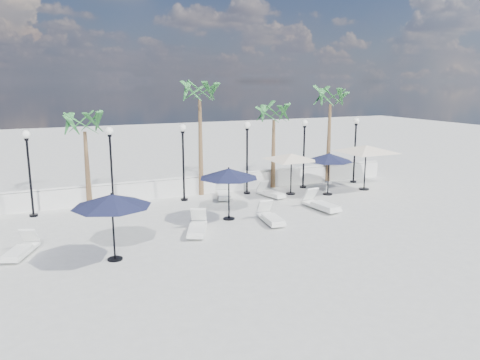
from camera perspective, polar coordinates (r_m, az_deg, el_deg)
name	(u,v)px	position (r m, az deg, el deg)	size (l,w,h in m)	color
ground	(236,239)	(17.98, -0.49, -7.21)	(100.00, 100.00, 0.00)	#A6A6A1
balustrade	(178,187)	(24.64, -7.53, -0.89)	(26.00, 0.30, 1.01)	silver
lamppost_1	(28,161)	(22.31, -24.38, 2.09)	(0.36, 0.36, 3.84)	black
lamppost_2	(111,156)	(22.55, -15.48, 2.82)	(0.36, 0.36, 3.84)	black
lamppost_3	(183,152)	(23.33, -6.96, 3.46)	(0.36, 0.36, 3.84)	black
lamppost_4	(247,148)	(24.58, 0.87, 3.98)	(0.36, 0.36, 3.84)	black
lamppost_5	(304,144)	(26.25, 7.82, 4.37)	(0.36, 0.36, 3.84)	black
lamppost_6	(355,141)	(28.25, 13.88, 4.67)	(0.36, 0.36, 3.84)	black
palm_1	(84,128)	(23.06, -18.43, 6.00)	(2.60, 2.60, 4.70)	brown
palm_2	(200,97)	(24.23, -4.94, 10.05)	(2.60, 2.60, 6.10)	brown
palm_3	(274,117)	(26.04, 4.15, 7.62)	(2.60, 2.60, 4.90)	brown
palm_4	(330,102)	(27.94, 10.96, 9.33)	(2.60, 2.60, 5.70)	brown
lounger_2	(21,249)	(17.91, -25.13, -7.67)	(1.27, 1.93, 0.69)	silver
lounger_3	(197,227)	(18.61, -5.24, -5.75)	(1.41, 2.12, 0.76)	silver
lounger_4	(223,193)	(24.09, -2.05, -1.62)	(1.19, 2.10, 0.75)	silver
lounger_5	(271,193)	(24.36, 3.76, -1.55)	(0.94, 1.88, 0.67)	silver
lounger_6	(271,217)	(19.94, 3.77, -4.54)	(0.89, 2.05, 0.74)	silver
lounger_7	(321,204)	(22.20, 9.86, -2.92)	(0.90, 2.20, 0.80)	silver
side_table_1	(113,206)	(22.34, -15.20, -3.05)	(0.47, 0.47, 0.46)	silver
side_table_2	(327,186)	(25.70, 10.52, -0.74)	(0.59, 0.59, 0.57)	silver
parasol_navy_left	(112,201)	(15.92, -15.37, -2.47)	(2.63, 2.63, 2.33)	black
parasol_navy_mid	(229,174)	(19.99, -1.39, 0.79)	(2.58, 2.58, 2.31)	black
parasol_navy_right	(329,157)	(24.91, 10.80, 2.71)	(2.53, 2.53, 2.27)	black
parasol_cream_sq_a	(366,146)	(26.47, 15.15, 4.08)	(5.43, 5.43, 2.67)	black
parasol_cream_sq_b	(292,154)	(24.69, 6.30, 3.20)	(4.70, 4.70, 2.35)	black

